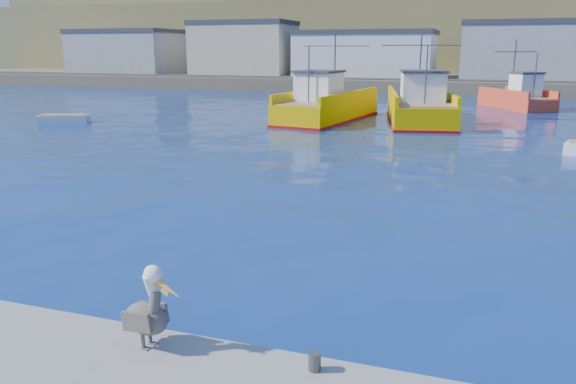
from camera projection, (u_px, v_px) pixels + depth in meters
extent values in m
plane|color=#062351|center=(230.00, 288.00, 12.89)|extent=(260.00, 260.00, 0.00)
cylinder|color=#4C4C4C|center=(315.00, 361.00, 8.68)|extent=(0.20, 0.20, 0.30)
cube|color=brown|center=(442.00, 82.00, 78.76)|extent=(160.00, 30.00, 1.60)
cube|color=brown|center=(454.00, 45.00, 101.33)|extent=(180.00, 40.00, 14.00)
cube|color=brown|center=(460.00, 21.00, 118.44)|extent=(200.00, 40.00, 24.00)
cube|color=#2D2D2D|center=(437.00, 80.00, 68.46)|extent=(150.00, 5.00, 0.10)
cube|color=gray|center=(127.00, 53.00, 88.12)|extent=(16.00, 10.00, 6.00)
cube|color=#333338|center=(125.00, 31.00, 87.30)|extent=(16.32, 10.20, 0.60)
cube|color=tan|center=(244.00, 50.00, 81.79)|extent=(14.00, 9.00, 7.00)
cube|color=#333338|center=(244.00, 23.00, 80.85)|extent=(14.28, 9.18, 0.60)
cube|color=silver|center=(366.00, 56.00, 76.39)|extent=(18.00, 11.00, 5.50)
cube|color=#333338|center=(367.00, 33.00, 75.64)|extent=(18.36, 11.22, 0.60)
cube|color=gray|center=(524.00, 52.00, 70.07)|extent=(15.00, 10.00, 6.50)
cube|color=#333338|center=(527.00, 23.00, 69.18)|extent=(15.30, 10.20, 0.60)
cube|color=#D6AA00|center=(328.00, 110.00, 43.06)|extent=(5.64, 12.22, 1.53)
cube|color=#D6AA00|center=(351.00, 96.00, 41.96)|extent=(1.96, 11.43, 0.70)
cube|color=#D6AA00|center=(306.00, 94.00, 43.60)|extent=(1.96, 11.43, 0.70)
cube|color=maroon|center=(328.00, 119.00, 43.24)|extent=(5.75, 12.46, 0.25)
cube|color=#8C7251|center=(328.00, 99.00, 42.86)|extent=(5.26, 11.71, 0.10)
cube|color=white|center=(319.00, 87.00, 41.08)|extent=(3.15, 3.32, 2.00)
cube|color=#333338|center=(319.00, 71.00, 40.80)|extent=(3.40, 3.70, 0.15)
cylinder|color=#4C4C4C|center=(335.00, 66.00, 43.26)|extent=(0.14, 0.14, 5.00)
cylinder|color=#4C4C4C|center=(309.00, 75.00, 39.33)|extent=(0.11, 0.11, 4.00)
cylinder|color=#4C4C4C|center=(335.00, 46.00, 42.89)|extent=(5.44, 0.90, 0.08)
cube|color=#D6AA00|center=(419.00, 111.00, 42.09)|extent=(6.41, 12.72, 1.58)
cube|color=#D6AA00|center=(447.00, 96.00, 41.55)|extent=(2.49, 11.73, 0.70)
cube|color=#D6AA00|center=(393.00, 95.00, 42.07)|extent=(2.49, 11.73, 0.70)
cube|color=maroon|center=(418.00, 121.00, 42.28)|extent=(6.54, 12.97, 0.25)
cube|color=#8C7251|center=(420.00, 100.00, 41.89)|extent=(5.99, 12.18, 0.10)
cube|color=white|center=(423.00, 87.00, 39.88)|extent=(3.46, 3.54, 2.00)
cube|color=#333338|center=(424.00, 71.00, 39.60)|extent=(3.73, 3.93, 0.15)
cylinder|color=#4C4C4C|center=(420.00, 66.00, 42.44)|extent=(0.14, 0.14, 5.00)
cylinder|color=#4C4C4C|center=(426.00, 75.00, 37.91)|extent=(0.12, 0.12, 4.00)
cylinder|color=#4C4C4C|center=(421.00, 45.00, 42.07)|extent=(5.78, 1.19, 0.08)
cube|color=#E34122|center=(516.00, 102.00, 51.54)|extent=(6.72, 8.49, 1.05)
cube|color=#E34122|center=(530.00, 93.00, 51.61)|extent=(4.19, 6.90, 0.70)
cube|color=#E34122|center=(503.00, 93.00, 51.04)|extent=(4.19, 6.90, 0.70)
cube|color=#8C7251|center=(516.00, 96.00, 51.40)|extent=(6.35, 8.09, 0.10)
cube|color=white|center=(526.00, 85.00, 49.99)|extent=(2.85, 2.82, 2.00)
cube|color=#333338|center=(527.00, 73.00, 49.71)|extent=(3.11, 3.10, 0.15)
cylinder|color=#4C4C4C|center=(514.00, 69.00, 51.55)|extent=(0.16, 0.16, 5.00)
cylinder|color=#4C4C4C|center=(535.00, 76.00, 48.61)|extent=(0.14, 0.14, 4.00)
cylinder|color=#4C4C4C|center=(515.00, 52.00, 51.18)|extent=(3.69, 2.23, 0.08)
cube|color=silver|center=(64.00, 120.00, 41.47)|extent=(3.75, 2.40, 0.71)
cube|color=#8C7251|center=(64.00, 115.00, 41.38)|extent=(3.32, 2.03, 0.07)
cylinder|color=#595451|center=(143.00, 341.00, 9.32)|extent=(0.07, 0.07, 0.28)
cube|color=#595451|center=(146.00, 348.00, 9.33)|extent=(0.15, 0.13, 0.02)
cylinder|color=#595451|center=(150.00, 336.00, 9.47)|extent=(0.07, 0.07, 0.28)
cube|color=#595451|center=(153.00, 344.00, 9.48)|extent=(0.15, 0.13, 0.02)
ellipsoid|color=#38332D|center=(146.00, 318.00, 9.29)|extent=(0.87, 0.59, 0.56)
cube|color=#38332D|center=(136.00, 322.00, 9.11)|extent=(0.63, 0.15, 0.41)
cube|color=#38332D|center=(154.00, 311.00, 9.49)|extent=(0.63, 0.15, 0.41)
cube|color=#38332D|center=(130.00, 317.00, 9.46)|extent=(0.23, 0.18, 0.12)
cylinder|color=#38332D|center=(154.00, 304.00, 9.14)|extent=(0.23, 0.31, 0.44)
cylinder|color=white|center=(151.00, 285.00, 9.08)|extent=(0.22, 0.31, 0.42)
ellipsoid|color=white|center=(153.00, 274.00, 9.00)|extent=(0.36, 0.30, 0.28)
cone|color=gold|center=(166.00, 287.00, 8.93)|extent=(0.57, 0.22, 0.39)
cube|color=tan|center=(161.00, 288.00, 8.99)|extent=(0.34, 0.10, 0.24)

